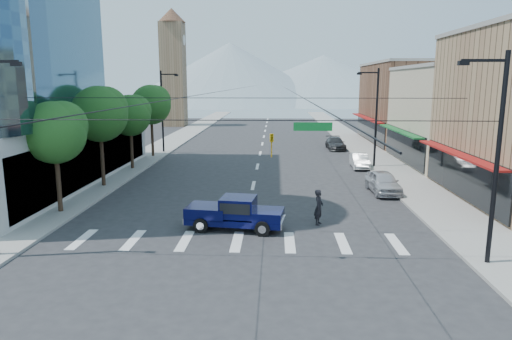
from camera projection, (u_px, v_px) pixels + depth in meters
The scene contains 20 objects.
ground at pixel (239, 253), 21.06m from camera, with size 160.00×160.00×0.00m, color #28282B.
sidewalk_left at pixel (173, 141), 60.79m from camera, with size 4.00×120.00×0.15m, color gray.
sidewalk_right at pixel (354, 142), 59.79m from camera, with size 4.00×120.00×0.15m, color gray.
shop_mid at pixel (470, 117), 42.92m from camera, with size 12.00×14.00×9.00m, color tan.
shop_far at pixel (418, 104), 58.52m from camera, with size 12.00×18.00×10.00m, color brown.
clock_tower at pixel (173, 66), 80.56m from camera, with size 4.80×4.80×20.40m.
mountain_left at pixel (230, 73), 166.76m from camera, with size 80.00×80.00×22.00m, color gray.
mountain_right at pixel (323, 79), 175.49m from camera, with size 90.00×90.00×18.00m, color gray.
tree_near at pixel (57, 130), 26.56m from camera, with size 3.65×3.64×6.71m.
tree_midnear at pixel (102, 112), 33.31m from camera, with size 4.09×4.09×7.52m.
tree_midfar at pixel (132, 114), 40.29m from camera, with size 3.65×3.64×6.71m.
tree_far at pixel (152, 104), 47.05m from camera, with size 4.09×4.09×7.52m.
signal_rig at pixel (241, 157), 19.19m from camera, with size 21.80×0.20×9.00m.
lamp_pole_nw at pixel (163, 108), 50.00m from camera, with size 2.00×0.25×9.00m.
lamp_pole_ne at pixel (375, 114), 41.26m from camera, with size 2.00×0.25×9.00m.
pickup_truck at pixel (235, 212), 24.32m from camera, with size 5.43×2.57×1.77m.
pedestrian at pixel (319, 207), 25.11m from camera, with size 0.72×0.47×1.97m, color black.
parked_car_near at pixel (383, 182), 32.34m from camera, with size 1.84×4.58×1.56m, color #B6B5BB.
parked_car_mid at pixel (360, 161), 41.80m from camera, with size 1.40×4.02×1.33m, color white.
parked_car_far at pixel (335, 143), 53.43m from camera, with size 1.96×4.82×1.40m, color #2C2C2E.
Camera 1 is at (1.65, -19.90, 7.75)m, focal length 32.00 mm.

